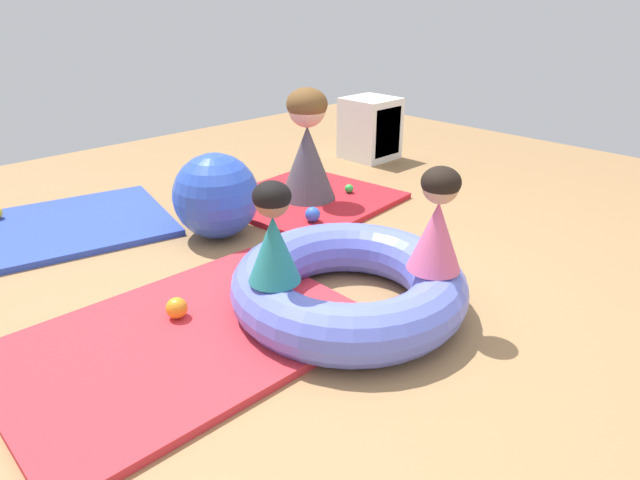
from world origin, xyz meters
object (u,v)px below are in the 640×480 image
(play_ball_orange, at_px, (177,308))
(play_ball_red, at_px, (221,196))
(child_in_teal, at_px, (273,234))
(exercise_ball_large, at_px, (216,196))
(play_ball_green, at_px, (349,189))
(inflatable_cushion, at_px, (348,285))
(child_in_pink, at_px, (437,221))
(adult_seated, at_px, (307,146))
(storage_cube, at_px, (372,129))
(play_ball_blue, at_px, (313,214))

(play_ball_orange, bearing_deg, play_ball_red, 47.81)
(child_in_teal, bearing_deg, exercise_ball_large, -120.69)
(child_in_teal, distance_m, exercise_ball_large, 1.23)
(play_ball_green, bearing_deg, inflatable_cushion, -137.08)
(inflatable_cushion, height_order, child_in_pink, child_in_pink)
(child_in_pink, bearing_deg, adult_seated, 32.04)
(child_in_pink, relative_size, storage_cube, 0.87)
(exercise_ball_large, bearing_deg, play_ball_green, -4.81)
(play_ball_blue, bearing_deg, play_ball_red, 105.14)
(play_ball_orange, xyz_separation_m, play_ball_red, (1.08, 1.19, -0.01))
(play_ball_green, distance_m, storage_cube, 1.15)
(adult_seated, xyz_separation_m, storage_cube, (1.25, 0.46, -0.15))
(child_in_pink, relative_size, play_ball_green, 7.35)
(play_ball_blue, xyz_separation_m, play_ball_red, (-0.21, 0.76, -0.01))
(adult_seated, xyz_separation_m, play_ball_blue, (-0.30, -0.37, -0.34))
(storage_cube, bearing_deg, play_ball_blue, -151.80)
(play_ball_red, relative_size, exercise_ball_large, 0.14)
(play_ball_red, bearing_deg, child_in_teal, -116.54)
(play_ball_orange, distance_m, play_ball_green, 1.99)
(inflatable_cushion, bearing_deg, play_ball_orange, 145.33)
(adult_seated, distance_m, storage_cube, 1.35)
(play_ball_orange, bearing_deg, child_in_teal, -52.07)
(inflatable_cushion, height_order, play_ball_green, inflatable_cushion)
(adult_seated, distance_m, exercise_ball_large, 0.85)
(play_ball_green, bearing_deg, child_in_teal, -147.14)
(adult_seated, bearing_deg, storage_cube, -45.24)
(child_in_pink, relative_size, play_ball_orange, 4.78)
(child_in_pink, distance_m, play_ball_red, 2.04)
(adult_seated, height_order, play_ball_green, adult_seated)
(play_ball_green, xyz_separation_m, storage_cube, (0.96, 0.61, 0.21))
(adult_seated, bearing_deg, exercise_ball_large, 117.74)
(exercise_ball_large, bearing_deg, child_in_pink, -84.58)
(inflatable_cushion, xyz_separation_m, play_ball_green, (1.20, 1.12, -0.07))
(child_in_pink, height_order, exercise_ball_large, child_in_pink)
(adult_seated, bearing_deg, play_ball_blue, 165.21)
(play_ball_blue, bearing_deg, inflatable_cushion, -124.08)
(child_in_teal, xyz_separation_m, storage_cube, (2.55, 1.63, -0.22))
(play_ball_green, height_order, storage_cube, storage_cube)
(storage_cube, bearing_deg, play_ball_red, -177.73)
(child_in_teal, relative_size, exercise_ball_large, 0.85)
(play_ball_orange, height_order, play_ball_red, play_ball_orange)
(inflatable_cushion, relative_size, exercise_ball_large, 2.12)
(child_in_pink, relative_size, play_ball_blue, 4.74)
(exercise_ball_large, bearing_deg, inflatable_cushion, -93.32)
(exercise_ball_large, bearing_deg, play_ball_blue, -31.21)
(child_in_teal, bearing_deg, storage_cube, -155.87)
(play_ball_red, bearing_deg, inflatable_cushion, -103.44)
(exercise_ball_large, bearing_deg, play_ball_red, 53.68)
(child_in_teal, xyz_separation_m, play_ball_red, (0.78, 1.56, -0.42))
(adult_seated, xyz_separation_m, play_ball_orange, (-1.58, -0.79, -0.34))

